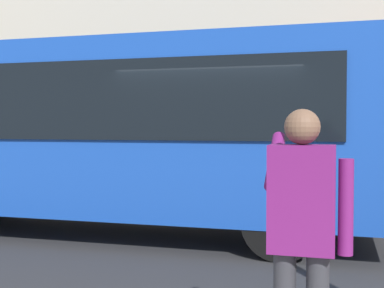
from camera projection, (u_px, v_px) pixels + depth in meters
ground_plane at (222, 241)px, 7.78m from camera, size 60.00×60.00×0.00m
red_bus at (103, 129)px, 8.49m from camera, size 9.05×2.54×3.08m
pedestrian_photographer at (302, 224)px, 3.17m from camera, size 0.53×0.52×1.70m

